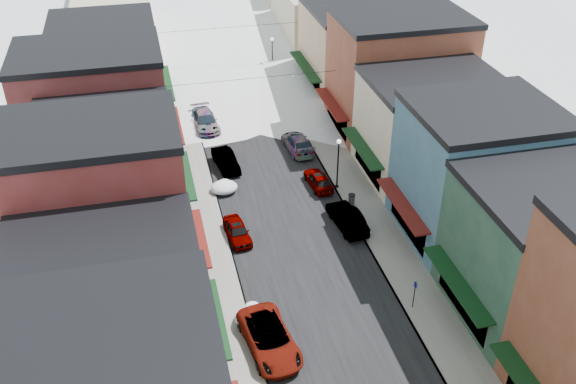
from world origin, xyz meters
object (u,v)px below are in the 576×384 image
car_dark_hatch (226,161)px  streetlamp_near (338,157)px  trash_can (352,200)px  car_green_sedan (347,218)px  car_silver_sedan (237,231)px  car_white_suv (269,339)px

car_dark_hatch → streetlamp_near: bearing=-41.2°
trash_can → car_green_sedan: bearing=-115.4°
car_silver_sedan → car_dark_hatch: car_dark_hatch is taller
car_dark_hatch → car_white_suv: bearing=-100.0°
car_silver_sedan → streetlamp_near: size_ratio=0.86×
car_dark_hatch → car_green_sedan: car_green_sedan is taller
car_silver_sedan → car_dark_hatch: bearing=79.6°
car_silver_sedan → car_dark_hatch: (0.80, 10.75, 0.07)m
trash_can → streetlamp_near: streetlamp_near is taller
car_green_sedan → streetlamp_near: bearing=-105.3°
car_white_suv → car_silver_sedan: size_ratio=1.50×
car_dark_hatch → car_green_sedan: bearing=-63.2°
streetlamp_near → car_green_sedan: bearing=-99.2°
car_dark_hatch → streetlamp_near: (8.70, -5.71, 2.31)m
car_silver_sedan → car_dark_hatch: size_ratio=0.87×
car_silver_sedan → streetlamp_near: streetlamp_near is taller
car_green_sedan → streetlamp_near: size_ratio=1.06×
car_silver_sedan → streetlamp_near: 11.01m
car_dark_hatch → car_silver_sedan: bearing=-102.2°
trash_can → car_white_suv: bearing=-125.6°
trash_can → streetlamp_near: size_ratio=0.21×
car_green_sedan → trash_can: size_ratio=4.96×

